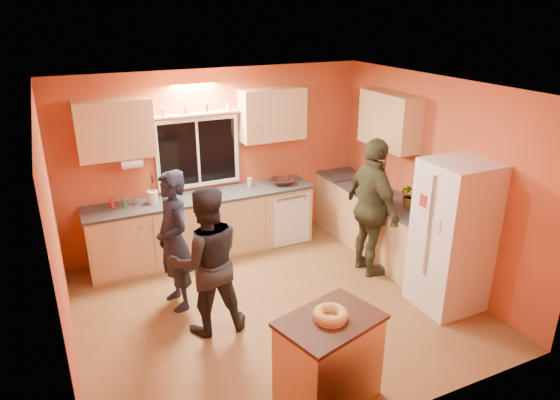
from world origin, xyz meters
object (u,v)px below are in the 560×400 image
person_right (372,208)px  island (329,359)px  person_left (174,241)px  person_center (207,261)px  refrigerator (453,236)px

person_right → island: bearing=139.7°
person_left → person_center: person_left is taller
person_center → person_left: bearing=-67.0°
island → refrigerator: bearing=4.7°
refrigerator → person_right: person_right is taller
refrigerator → person_center: size_ratio=1.07×
island → person_right: (1.69, 1.81, 0.49)m
island → person_left: size_ratio=0.60×
island → person_left: (-0.85, 2.12, 0.41)m
island → person_left: 2.32m
island → person_center: size_ratio=0.60×
person_center → person_right: 2.36m
person_left → person_right: 2.56m
island → person_center: person_center is taller
island → person_right: size_ratio=0.55×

